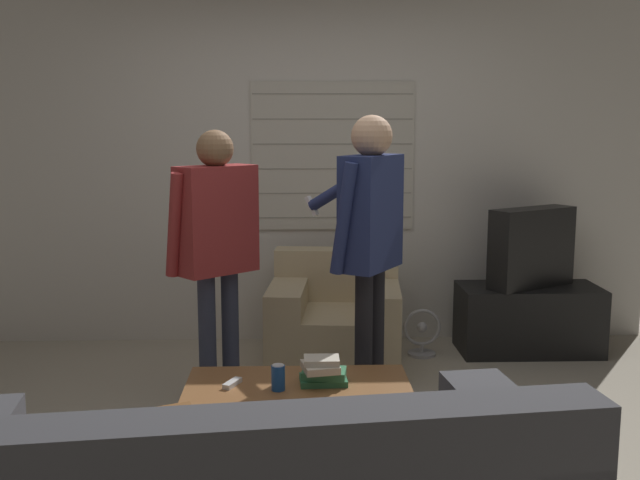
{
  "coord_description": "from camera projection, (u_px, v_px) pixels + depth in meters",
  "views": [
    {
      "loc": [
        -0.09,
        -3.57,
        1.67
      ],
      "look_at": [
        0.05,
        0.56,
        1.0
      ],
      "focal_mm": 42.0,
      "sensor_mm": 36.0,
      "label": 1
    }
  ],
  "objects": [
    {
      "name": "ground_plane",
      "position": [
        313.0,
        452.0,
        3.79
      ],
      "size": [
        16.0,
        16.0,
        0.0
      ],
      "primitive_type": "plane",
      "color": "#B2A893"
    },
    {
      "name": "wall_back",
      "position": [
        307.0,
        172.0,
        5.59
      ],
      "size": [
        5.2,
        0.08,
        2.55
      ],
      "color": "silver",
      "rests_on": "ground_plane"
    },
    {
      "name": "armchair_beige",
      "position": [
        335.0,
        320.0,
        5.15
      ],
      "size": [
        0.95,
        0.89,
        0.76
      ],
      "rotation": [
        0.0,
        0.0,
        3.05
      ],
      "color": "#C6B289",
      "rests_on": "ground_plane"
    },
    {
      "name": "coffee_table",
      "position": [
        298.0,
        394.0,
        3.64
      ],
      "size": [
        1.11,
        0.65,
        0.38
      ],
      "color": "brown",
      "rests_on": "ground_plane"
    },
    {
      "name": "tv_stand",
      "position": [
        528.0,
        319.0,
        5.4
      ],
      "size": [
        1.0,
        0.47,
        0.48
      ],
      "color": "black",
      "rests_on": "ground_plane"
    },
    {
      "name": "tv",
      "position": [
        531.0,
        247.0,
        5.32
      ],
      "size": [
        0.69,
        0.51,
        0.57
      ],
      "rotation": [
        0.0,
        0.0,
        3.67
      ],
      "color": "black",
      "rests_on": "tv_stand"
    },
    {
      "name": "person_left_standing",
      "position": [
        216.0,
        235.0,
        4.22
      ],
      "size": [
        0.53,
        0.8,
        1.61
      ],
      "rotation": [
        0.0,
        0.0,
        0.72
      ],
      "color": "#33384C",
      "rests_on": "ground_plane"
    },
    {
      "name": "person_right_standing",
      "position": [
        369.0,
        227.0,
        4.15
      ],
      "size": [
        0.56,
        0.76,
        1.69
      ],
      "rotation": [
        0.0,
        0.0,
        1.01
      ],
      "color": "black",
      "rests_on": "ground_plane"
    },
    {
      "name": "book_stack",
      "position": [
        322.0,
        372.0,
        3.67
      ],
      "size": [
        0.24,
        0.21,
        0.14
      ],
      "color": "#33754C",
      "rests_on": "coffee_table"
    },
    {
      "name": "soda_can",
      "position": [
        278.0,
        378.0,
        3.59
      ],
      "size": [
        0.07,
        0.07,
        0.13
      ],
      "color": "#194C9E",
      "rests_on": "coffee_table"
    },
    {
      "name": "spare_remote",
      "position": [
        232.0,
        383.0,
        3.65
      ],
      "size": [
        0.09,
        0.13,
        0.02
      ],
      "rotation": [
        0.0,
        0.0,
        -0.44
      ],
      "color": "white",
      "rests_on": "coffee_table"
    },
    {
      "name": "floor_fan",
      "position": [
        422.0,
        335.0,
        5.33
      ],
      "size": [
        0.27,
        0.2,
        0.34
      ],
      "color": "#A8A8AD",
      "rests_on": "ground_plane"
    }
  ]
}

